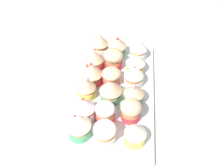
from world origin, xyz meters
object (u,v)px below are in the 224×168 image
at_px(cupcake_13, 85,109).
at_px(cupcake_4, 135,63).
at_px(cupcake_2, 134,94).
at_px(cupcake_16, 94,60).
at_px(cupcake_3, 134,75).
at_px(cupcake_8, 110,90).
at_px(cupcake_6, 106,133).
at_px(cupcake_15, 92,73).
at_px(cupcake_0, 135,134).
at_px(cupcake_12, 79,125).
at_px(cupcake_14, 86,87).
at_px(baking_tray, 112,92).
at_px(cupcake_17, 100,44).
at_px(cupcake_10, 113,59).
at_px(cupcake_11, 118,46).
at_px(cupcake_5, 139,48).
at_px(cupcake_9, 111,77).
at_px(cupcake_1, 131,110).
at_px(cupcake_7, 105,112).

bearing_deg(cupcake_13, cupcake_4, -32.48).
bearing_deg(cupcake_2, cupcake_16, 45.08).
xyz_separation_m(cupcake_3, cupcake_8, (-0.07, 0.07, 0.00)).
xyz_separation_m(cupcake_6, cupcake_15, (0.21, 0.07, 0.00)).
distance_m(cupcake_0, cupcake_6, 0.07).
bearing_deg(cupcake_12, cupcake_14, 2.11).
bearing_deg(cupcake_16, baking_tray, -144.82).
bearing_deg(cupcake_17, cupcake_3, -138.41).
height_order(baking_tray, cupcake_6, cupcake_6).
bearing_deg(baking_tray, cupcake_17, 18.96).
xyz_separation_m(cupcake_10, cupcake_11, (0.07, -0.01, 0.00)).
bearing_deg(cupcake_17, cupcake_5, -93.36).
distance_m(cupcake_6, cupcake_15, 0.22).
bearing_deg(cupcake_3, cupcake_9, 96.31).
xyz_separation_m(baking_tray, cupcake_13, (-0.11, 0.06, 0.04)).
relative_size(cupcake_3, cupcake_11, 1.03).
relative_size(cupcake_4, cupcake_5, 0.97).
bearing_deg(cupcake_1, cupcake_16, 33.82).
relative_size(cupcake_6, cupcake_15, 0.85).
bearing_deg(cupcake_8, cupcake_2, -92.35).
xyz_separation_m(cupcake_10, cupcake_17, (0.07, 0.05, 0.00)).
bearing_deg(cupcake_16, cupcake_7, -163.60).
xyz_separation_m(cupcake_2, cupcake_8, (0.00, 0.07, 0.01)).
distance_m(cupcake_0, cupcake_4, 0.26).
bearing_deg(cupcake_3, cupcake_12, 147.00).
height_order(cupcake_0, cupcake_6, same).
xyz_separation_m(cupcake_5, cupcake_11, (0.01, 0.07, -0.00)).
distance_m(cupcake_9, cupcake_10, 0.08).
xyz_separation_m(cupcake_7, cupcake_14, (0.08, 0.07, 0.00)).
bearing_deg(cupcake_17, cupcake_16, 175.60).
relative_size(cupcake_0, cupcake_9, 1.02).
relative_size(cupcake_14, cupcake_15, 0.99).
relative_size(cupcake_4, cupcake_15, 0.96).
xyz_separation_m(cupcake_2, cupcake_17, (0.22, 0.13, 0.01)).
height_order(cupcake_1, cupcake_9, cupcake_1).
relative_size(cupcake_5, cupcake_9, 1.20).
distance_m(cupcake_2, cupcake_7, 0.10).
bearing_deg(cupcake_7, cupcake_1, -78.62).
bearing_deg(cupcake_12, cupcake_6, -98.42).
bearing_deg(cupcake_3, cupcake_2, -177.64).
xyz_separation_m(cupcake_3, cupcake_13, (-0.15, 0.13, -0.00)).
xyz_separation_m(cupcake_0, cupcake_16, (0.26, 0.14, 0.01)).
bearing_deg(cupcake_0, cupcake_8, 30.36).
relative_size(cupcake_2, cupcake_8, 0.88).
bearing_deg(cupcake_10, cupcake_15, 143.26).
xyz_separation_m(cupcake_1, cupcake_15, (0.13, 0.13, 0.00)).
relative_size(cupcake_0, cupcake_17, 0.78).
bearing_deg(cupcake_16, cupcake_4, -90.48).
distance_m(cupcake_1, cupcake_17, 0.30).
distance_m(baking_tray, cupcake_14, 0.09).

